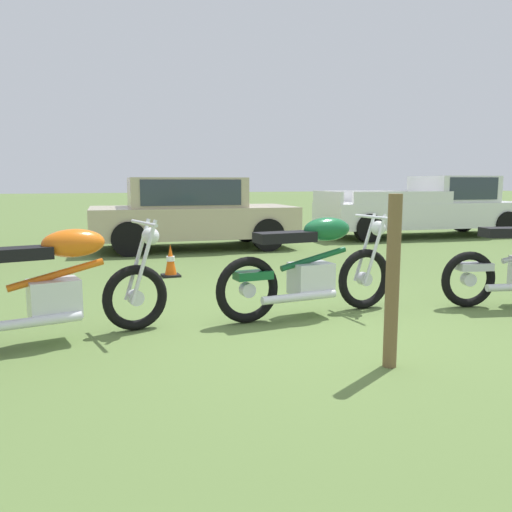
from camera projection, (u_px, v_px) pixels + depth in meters
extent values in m
plane|color=#567038|center=(322.00, 322.00, 5.02)|extent=(120.00, 120.00, 0.00)
torus|color=black|center=(135.00, 298.00, 4.73)|extent=(0.61, 0.19, 0.61)
cylinder|color=silver|center=(135.00, 298.00, 4.73)|extent=(0.16, 0.12, 0.14)
cylinder|color=silver|center=(137.00, 259.00, 4.78)|extent=(0.28, 0.08, 0.75)
cylinder|color=silver|center=(144.00, 262.00, 4.63)|extent=(0.28, 0.08, 0.75)
cube|color=silver|center=(54.00, 298.00, 4.36)|extent=(0.45, 0.36, 0.32)
cylinder|color=orange|center=(57.00, 275.00, 4.34)|extent=(0.78, 0.20, 0.22)
ellipsoid|color=orange|center=(74.00, 243.00, 4.38)|extent=(0.56, 0.35, 0.24)
cube|color=black|center=(12.00, 254.00, 4.15)|extent=(0.63, 0.34, 0.10)
cylinder|color=silver|center=(144.00, 223.00, 4.68)|extent=(0.14, 0.64, 0.03)
sphere|color=silver|center=(150.00, 236.00, 4.73)|extent=(0.19, 0.19, 0.16)
cylinder|color=silver|center=(30.00, 322.00, 4.13)|extent=(0.80, 0.22, 0.08)
torus|color=black|center=(364.00, 279.00, 5.53)|extent=(0.65, 0.13, 0.65)
torus|color=black|center=(247.00, 290.00, 4.97)|extent=(0.65, 0.13, 0.65)
cylinder|color=silver|center=(364.00, 279.00, 5.53)|extent=(0.15, 0.11, 0.14)
cylinder|color=silver|center=(247.00, 290.00, 4.97)|extent=(0.15, 0.11, 0.14)
cylinder|color=silver|center=(365.00, 247.00, 5.59)|extent=(0.27, 0.05, 0.73)
cylinder|color=silver|center=(375.00, 249.00, 5.43)|extent=(0.27, 0.05, 0.73)
cube|color=silver|center=(311.00, 278.00, 5.25)|extent=(0.42, 0.32, 0.32)
cylinder|color=#14592D|center=(314.00, 259.00, 5.24)|extent=(0.75, 0.10, 0.21)
ellipsoid|color=#14592D|center=(327.00, 229.00, 5.26)|extent=(0.53, 0.29, 0.24)
cube|color=black|center=(285.00, 237.00, 5.07)|extent=(0.61, 0.28, 0.10)
cube|color=#14592D|center=(253.00, 275.00, 4.98)|extent=(0.37, 0.20, 0.08)
cylinder|color=silver|center=(374.00, 217.00, 5.48)|extent=(0.07, 0.64, 0.03)
sphere|color=silver|center=(378.00, 228.00, 5.52)|extent=(0.17, 0.17, 0.16)
cylinder|color=silver|center=(299.00, 297.00, 5.04)|extent=(0.80, 0.13, 0.08)
torus|color=black|center=(468.00, 279.00, 5.60)|extent=(0.61, 0.24, 0.61)
cylinder|color=silver|center=(468.00, 279.00, 5.60)|extent=(0.16, 0.13, 0.14)
cube|color=black|center=(510.00, 232.00, 5.58)|extent=(0.64, 0.38, 0.10)
cube|color=#B7BABF|center=(474.00, 266.00, 5.58)|extent=(0.39, 0.26, 0.08)
cube|color=#BCAD8C|center=(193.00, 221.00, 10.55)|extent=(4.19, 2.18, 0.60)
cube|color=#BCAD8C|center=(186.00, 193.00, 10.42)|extent=(2.36, 1.83, 0.60)
cube|color=#2D3842|center=(185.00, 192.00, 10.42)|extent=(2.03, 1.84, 0.48)
cylinder|color=black|center=(245.00, 227.00, 11.75)|extent=(0.66, 0.28, 0.64)
cylinder|color=black|center=(268.00, 235.00, 10.13)|extent=(0.66, 0.28, 0.64)
cylinder|color=black|center=(126.00, 230.00, 11.03)|extent=(0.66, 0.28, 0.64)
cylinder|color=black|center=(129.00, 239.00, 9.41)|extent=(0.66, 0.28, 0.64)
cube|color=silver|center=(420.00, 214.00, 12.84)|extent=(5.21, 2.26, 0.60)
cube|color=silver|center=(453.00, 189.00, 12.98)|extent=(1.78, 1.76, 0.64)
cube|color=#2D3842|center=(453.00, 188.00, 12.97)|extent=(1.48, 1.76, 0.52)
cube|color=silver|center=(370.00, 196.00, 13.31)|extent=(2.52, 0.34, 0.28)
cube|color=silver|center=(404.00, 198.00, 11.74)|extent=(2.52, 0.34, 0.28)
cube|color=silver|center=(327.00, 197.00, 12.13)|extent=(0.25, 1.64, 0.28)
cylinder|color=black|center=(463.00, 220.00, 14.11)|extent=(0.66, 0.29, 0.64)
cylinder|color=black|center=(505.00, 224.00, 12.57)|extent=(0.66, 0.29, 0.64)
cylinder|color=black|center=(339.00, 223.00, 13.17)|extent=(0.66, 0.29, 0.64)
cylinder|color=black|center=(368.00, 228.00, 11.63)|extent=(0.66, 0.29, 0.64)
cylinder|color=brown|center=(392.00, 282.00, 3.74)|extent=(0.10, 0.10, 1.27)
cone|color=#EA590F|center=(171.00, 260.00, 7.42)|extent=(0.18, 0.18, 0.47)
cube|color=black|center=(171.00, 275.00, 7.45)|extent=(0.25, 0.25, 0.03)
cylinder|color=white|center=(170.00, 259.00, 7.42)|extent=(0.12, 0.12, 0.07)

